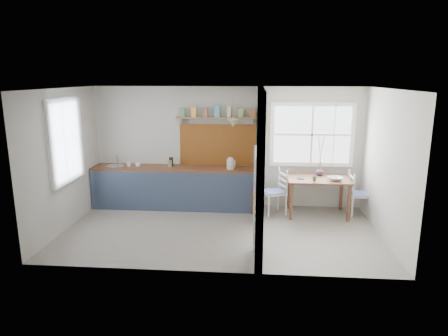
# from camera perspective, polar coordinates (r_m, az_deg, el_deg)

# --- Properties ---
(floor) EXTENTS (5.80, 3.20, 0.01)m
(floor) POSITION_cam_1_polar(r_m,az_deg,el_deg) (7.50, -0.50, -8.97)
(floor) COLOR gray
(floor) RESTS_ON ground
(ceiling) EXTENTS (5.80, 3.20, 0.01)m
(ceiling) POSITION_cam_1_polar(r_m,az_deg,el_deg) (6.96, -0.54, 11.29)
(ceiling) COLOR beige
(ceiling) RESTS_ON walls
(walls) EXTENTS (5.81, 3.21, 2.60)m
(walls) POSITION_cam_1_polar(r_m,az_deg,el_deg) (7.12, -0.52, 0.78)
(walls) COLOR beige
(walls) RESTS_ON floor
(partition) EXTENTS (0.12, 3.20, 2.60)m
(partition) POSITION_cam_1_polar(r_m,az_deg,el_deg) (7.12, 5.15, 1.96)
(partition) COLOR beige
(partition) RESTS_ON floor
(kitchen_window) EXTENTS (0.10, 1.16, 1.50)m
(kitchen_window) POSITION_cam_1_polar(r_m,az_deg,el_deg) (7.86, -21.90, 3.59)
(kitchen_window) COLOR white
(kitchen_window) RESTS_ON walls
(nook_window) EXTENTS (1.76, 0.10, 1.30)m
(nook_window) POSITION_cam_1_polar(r_m,az_deg,el_deg) (8.65, 12.45, 4.67)
(nook_window) COLOR white
(nook_window) RESTS_ON walls
(counter) EXTENTS (3.50, 0.60, 0.90)m
(counter) POSITION_cam_1_polar(r_m,az_deg,el_deg) (8.77, -7.08, -2.67)
(counter) COLOR brown
(counter) RESTS_ON floor
(sink) EXTENTS (0.40, 0.40, 0.02)m
(sink) POSITION_cam_1_polar(r_m,az_deg,el_deg) (8.99, -15.33, 0.21)
(sink) COLOR silver
(sink) RESTS_ON counter
(backsplash) EXTENTS (1.65, 0.03, 0.90)m
(backsplash) POSITION_cam_1_polar(r_m,az_deg,el_deg) (8.67, -0.91, 3.32)
(backsplash) COLOR brown
(backsplash) RESTS_ON walls
(shelf) EXTENTS (1.75, 0.20, 0.21)m
(shelf) POSITION_cam_1_polar(r_m,az_deg,el_deg) (8.50, -0.98, 7.55)
(shelf) COLOR #8A7550
(shelf) RESTS_ON walls
(pendant_lamp) EXTENTS (0.26, 0.26, 0.16)m
(pendant_lamp) POSITION_cam_1_polar(r_m,az_deg,el_deg) (8.15, 1.28, 6.46)
(pendant_lamp) COLOR beige
(pendant_lamp) RESTS_ON ceiling
(utensil_rail) EXTENTS (0.02, 0.50, 0.02)m
(utensil_rail) POSITION_cam_1_polar(r_m,az_deg,el_deg) (7.95, 4.47, 3.12)
(utensil_rail) COLOR silver
(utensil_rail) RESTS_ON partition
(dining_table) EXTENTS (1.25, 0.84, 0.78)m
(dining_table) POSITION_cam_1_polar(r_m,az_deg,el_deg) (8.45, 13.17, -3.98)
(dining_table) COLOR brown
(dining_table) RESTS_ON floor
(chair_left) EXTENTS (0.56, 0.56, 0.94)m
(chair_left) POSITION_cam_1_polar(r_m,az_deg,el_deg) (8.36, 7.14, -3.34)
(chair_left) COLOR white
(chair_left) RESTS_ON floor
(chair_right) EXTENTS (0.43, 0.43, 0.91)m
(chair_right) POSITION_cam_1_polar(r_m,az_deg,el_deg) (8.67, 18.83, -3.47)
(chair_right) COLOR white
(chair_right) RESTS_ON floor
(kettle) EXTENTS (0.22, 0.18, 0.25)m
(kettle) POSITION_cam_1_polar(r_m,az_deg,el_deg) (8.37, 0.91, 0.69)
(kettle) COLOR silver
(kettle) RESTS_ON counter
(mug_a) EXTENTS (0.13, 0.13, 0.10)m
(mug_a) POSITION_cam_1_polar(r_m,az_deg,el_deg) (8.87, -13.42, 0.54)
(mug_a) COLOR silver
(mug_a) RESTS_ON counter
(mug_b) EXTENTS (0.12, 0.12, 0.08)m
(mug_b) POSITION_cam_1_polar(r_m,az_deg,el_deg) (8.81, -12.19, 0.47)
(mug_b) COLOR white
(mug_b) RESTS_ON counter
(knife_block) EXTENTS (0.11, 0.14, 0.19)m
(knife_block) POSITION_cam_1_polar(r_m,az_deg,el_deg) (8.71, -7.55, 0.88)
(knife_block) COLOR black
(knife_block) RESTS_ON counter
(jar) EXTENTS (0.11, 0.11, 0.14)m
(jar) POSITION_cam_1_polar(r_m,az_deg,el_deg) (8.64, -7.74, 0.61)
(jar) COLOR gray
(jar) RESTS_ON counter
(towel_magenta) EXTENTS (0.02, 0.03, 0.53)m
(towel_magenta) POSITION_cam_1_polar(r_m,az_deg,el_deg) (8.30, 4.12, -4.80)
(towel_magenta) COLOR #AD1F45
(towel_magenta) RESTS_ON counter
(towel_orange) EXTENTS (0.02, 0.03, 0.46)m
(towel_orange) POSITION_cam_1_polar(r_m,az_deg,el_deg) (8.29, 4.12, -5.01)
(towel_orange) COLOR orange
(towel_orange) RESTS_ON counter
(bowl) EXTENTS (0.35, 0.35, 0.07)m
(bowl) POSITION_cam_1_polar(r_m,az_deg,el_deg) (8.26, 15.63, -1.48)
(bowl) COLOR white
(bowl) RESTS_ON dining_table
(table_cup) EXTENTS (0.12, 0.12, 0.08)m
(table_cup) POSITION_cam_1_polar(r_m,az_deg,el_deg) (8.13, 12.79, -1.49)
(table_cup) COLOR #43723E
(table_cup) RESTS_ON dining_table
(plate) EXTENTS (0.18, 0.18, 0.01)m
(plate) POSITION_cam_1_polar(r_m,az_deg,el_deg) (8.23, 10.90, -1.48)
(plate) COLOR black
(plate) RESTS_ON dining_table
(vase) EXTENTS (0.21, 0.21, 0.17)m
(vase) POSITION_cam_1_polar(r_m,az_deg,el_deg) (8.57, 13.50, -0.47)
(vase) COLOR #442D4B
(vase) RESTS_ON dining_table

